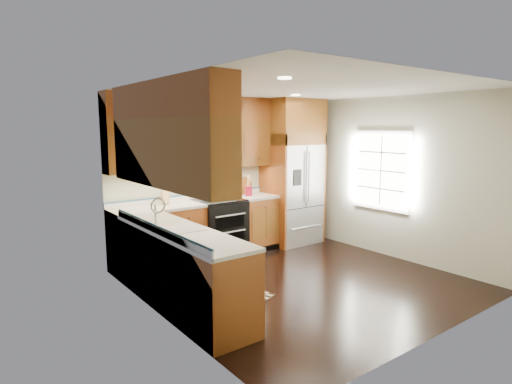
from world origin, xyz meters
TOP-DOWN VIEW (x-y plane):
  - ground at (0.00, 0.00)m, footprint 4.00×4.00m
  - wall_back at (0.00, 2.00)m, footprint 4.00×0.02m
  - wall_left at (-2.00, 0.00)m, footprint 0.02×4.00m
  - wall_right at (2.00, 0.00)m, footprint 0.02×4.00m
  - window at (1.98, 0.20)m, footprint 0.04×1.10m
  - base_cabinets at (-1.23, 0.90)m, footprint 2.85×3.00m
  - countertop at (-1.09, 1.01)m, footprint 2.86×3.01m
  - upper_cabinets at (-1.15, 1.09)m, footprint 2.85×3.00m
  - range at (-0.25, 1.67)m, footprint 0.76×0.67m
  - microwave at (-0.25, 1.80)m, footprint 0.76×0.40m
  - refrigerator at (1.30, 1.63)m, footprint 0.98×0.75m
  - sink_faucet at (-1.73, 0.23)m, footprint 0.54×0.44m
  - rug at (-1.20, 0.30)m, footprint 1.25×1.54m
  - knife_block at (-1.12, 1.84)m, footprint 0.11×0.15m
  - utensil_crock at (0.38, 1.73)m, footprint 0.15×0.15m
  - cutting_board at (0.45, 1.94)m, footprint 0.33×0.33m

SIDE VIEW (x-z plane):
  - ground at x=0.00m, z-range 0.00..0.00m
  - rug at x=-1.20m, z-range 0.00..0.01m
  - base_cabinets at x=-1.23m, z-range 0.00..0.90m
  - range at x=-0.25m, z-range 0.00..0.94m
  - countertop at x=-1.09m, z-range 0.90..0.94m
  - cutting_board at x=0.45m, z-range 0.94..0.96m
  - sink_faucet at x=-1.73m, z-range 0.81..1.18m
  - knife_block at x=-1.12m, z-range 0.92..1.18m
  - utensil_crock at x=0.38m, z-range 0.89..1.24m
  - wall_back at x=0.00m, z-range 0.00..2.60m
  - wall_left at x=-2.00m, z-range 0.00..2.60m
  - wall_right at x=2.00m, z-range 0.00..2.60m
  - refrigerator at x=1.30m, z-range 0.00..2.60m
  - window at x=1.98m, z-range 0.75..2.05m
  - microwave at x=-0.25m, z-range 1.45..1.87m
  - upper_cabinets at x=-1.15m, z-range 1.45..2.60m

